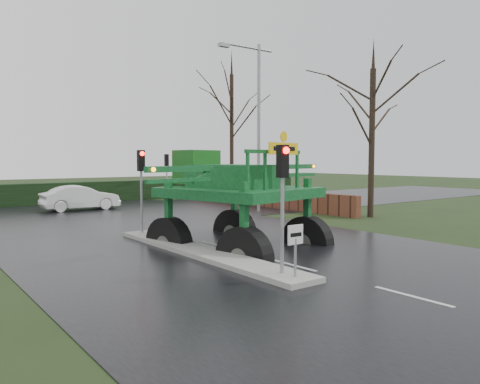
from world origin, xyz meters
TOP-DOWN VIEW (x-y plane):
  - ground at (0.00, 0.00)m, footprint 140.00×140.00m
  - road_main at (0.00, 10.00)m, footprint 14.00×80.00m
  - road_cross at (0.00, 16.00)m, footprint 80.00×12.00m
  - median_island at (-1.30, 3.00)m, footprint 1.20×10.00m
  - hedge_row at (0.00, 24.00)m, footprint 44.00×0.90m
  - brick_wall at (10.50, 16.00)m, footprint 0.40×20.00m
  - keep_left_sign at (-1.30, -1.50)m, footprint 0.50×0.07m
  - traffic_signal_near at (-1.30, -1.01)m, footprint 0.26×0.33m
  - traffic_signal_mid at (-1.30, 7.49)m, footprint 0.26×0.33m
  - traffic_signal_far at (6.50, 20.01)m, footprint 0.26×0.33m
  - street_light_right at (8.19, 12.00)m, footprint 3.85×0.30m
  - tree_right_near at (11.50, 6.00)m, footprint 5.60×5.60m
  - tree_right_far at (13.00, 21.00)m, footprint 7.00×7.00m
  - crop_sprayer at (-0.55, 1.91)m, footprint 9.00×6.47m
  - white_sedan at (-0.07, 18.92)m, footprint 4.63×1.65m

SIDE VIEW (x-z plane):
  - ground at x=0.00m, z-range 0.00..0.00m
  - white_sedan at x=-0.07m, z-range -0.76..0.76m
  - road_main at x=0.00m, z-range -0.01..0.01m
  - road_cross at x=0.00m, z-range 0.00..0.02m
  - median_island at x=-1.30m, z-range 0.01..0.17m
  - brick_wall at x=10.50m, z-range 0.00..1.20m
  - hedge_row at x=0.00m, z-range 0.00..1.50m
  - keep_left_sign at x=-1.30m, z-range 0.38..1.73m
  - crop_sprayer at x=-0.55m, z-range -0.14..4.99m
  - traffic_signal_near at x=-1.30m, z-range 0.83..4.35m
  - traffic_signal_mid at x=-1.30m, z-range 0.83..4.35m
  - traffic_signal_far at x=6.50m, z-range 0.83..4.35m
  - tree_right_near at x=11.50m, z-range 0.38..10.02m
  - street_light_right at x=8.19m, z-range 0.99..10.99m
  - tree_right_far at x=13.00m, z-range 0.47..12.52m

